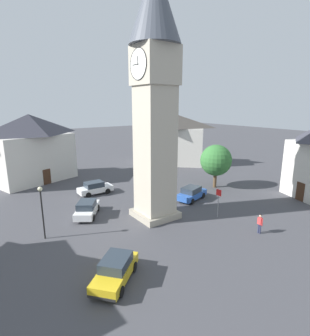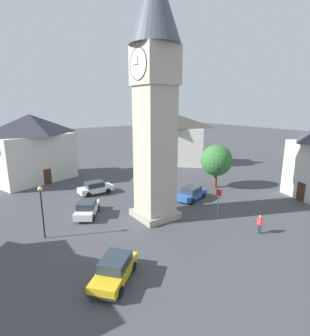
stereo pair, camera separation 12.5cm
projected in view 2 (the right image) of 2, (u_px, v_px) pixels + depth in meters
The scene contains 12 objects.
ground_plane at pixel (155, 216), 25.86m from camera, with size 200.00×200.00×0.00m, color #424247.
clock_tower at pixel (155, 77), 22.83m from camera, with size 4.48×4.48×22.11m.
car_blue_kerb at pixel (87, 208), 25.84m from camera, with size 4.37×3.70×1.53m.
car_silver_kerb at pixel (115, 270), 16.27m from camera, with size 4.00×4.21×1.53m.
car_red_corner at pixel (192, 193), 30.20m from camera, with size 2.80×4.44×1.53m.
car_white_side at pixel (95, 188), 32.22m from camera, with size 1.82×4.13×1.53m.
pedestrian at pixel (260, 222), 22.20m from camera, with size 0.55×0.28×1.69m.
tree at pixel (216, 160), 34.06m from camera, with size 4.02×4.02×5.64m.
building_terrace_right at pixel (32, 147), 37.02m from camera, with size 9.61×12.19×9.34m.
building_corner_back at pixel (175, 139), 47.56m from camera, with size 11.22×11.40×9.00m.
lamp_post at pixel (41, 204), 20.94m from camera, with size 0.36×0.36×4.41m.
road_sign at pixel (218, 199), 25.20m from camera, with size 0.60×0.07×2.80m.
Camera 2 is at (-19.75, 13.69, 10.64)m, focal length 28.35 mm.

